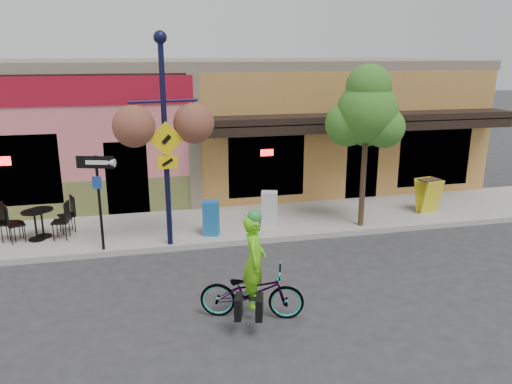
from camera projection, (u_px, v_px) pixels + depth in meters
ground at (253, 252)px, 12.33m from camera, size 90.00×90.00×0.00m
sidewalk at (238, 223)px, 14.19m from camera, size 24.00×3.00×0.15m
curb at (248, 241)px, 12.83m from camera, size 24.00×0.12×0.15m
building at (209, 121)px, 18.75m from camera, size 18.20×8.20×4.50m
bicycle at (252, 292)px, 9.21m from camera, size 2.04×1.21×1.01m
cyclist_rider at (254, 274)px, 9.12m from camera, size 0.58×0.73×1.73m
lamp_post at (165, 143)px, 11.78m from camera, size 1.71×0.88×5.11m
one_way_sign at (100, 204)px, 11.80m from camera, size 0.91×0.45×2.32m
cafe_set_left at (42, 219)px, 12.81m from camera, size 1.82×1.35×0.98m
cafe_set_right at (35, 221)px, 12.60m from camera, size 1.76×1.05×1.00m
newspaper_box_blue at (211, 218)px, 12.99m from camera, size 0.49×0.45×0.91m
newspaper_box_grey at (269, 208)px, 13.73m from camera, size 0.53×0.50×0.94m
street_tree at (365, 147)px, 13.23m from camera, size 2.01×2.01×4.40m
sandwich_board at (432, 197)px, 14.64m from camera, size 0.69×0.56×1.02m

